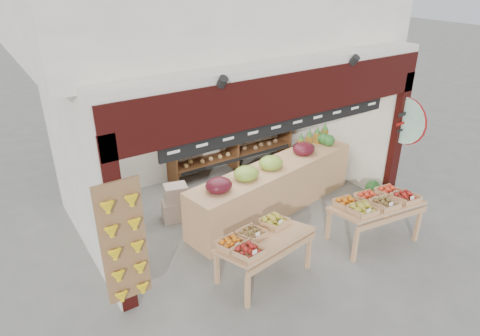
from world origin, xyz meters
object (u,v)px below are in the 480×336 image
Objects in this scene: back_shelving at (232,122)px; mid_counter at (273,187)px; refrigerator at (89,166)px; cardboard_stack at (187,204)px; watermelon_pile at (371,198)px; display_table_left at (257,240)px; display_table_right at (376,203)px.

mid_counter is (-0.36, -2.03, -0.63)m from back_shelving.
back_shelving is 1.63× the size of refrigerator.
back_shelving reaches higher than cardboard_stack.
mid_counter is 5.70× the size of watermelon_pile.
display_table_left is 2.28m from display_table_right.
display_table_left is (-1.76, -3.47, -0.45)m from back_shelving.
refrigerator is 5.25m from display_table_right.
display_table_left is at bearing -87.52° from cardboard_stack.
cardboard_stack is 3.65m from watermelon_pile.
refrigerator is at bearing 135.79° from display_table_right.
back_shelving is at bearing 79.96° from mid_counter.
mid_counter is 2.48× the size of display_table_right.
display_table_right is (0.86, -1.74, 0.22)m from mid_counter.
back_shelving reaches higher than display_table_right.
mid_counter is at bearing -100.04° from back_shelving.
mid_counter is 1.95m from display_table_right.
refrigerator reaches higher than mid_counter.
display_table_left reaches higher than cardboard_stack.
refrigerator is at bearing 114.11° from display_table_left.
refrigerator reaches higher than display_table_right.
cardboard_stack is at bearing -32.59° from refrigerator.
mid_counter is at bearing 151.33° from watermelon_pile.
refrigerator is 5.51m from watermelon_pile.
display_table_left reaches higher than watermelon_pile.
refrigerator is 1.22× the size of display_table_right.
display_table_right is at bearing -46.42° from cardboard_stack.
display_table_right is (0.50, -3.77, -0.40)m from back_shelving.
display_table_right is at bearing -82.50° from back_shelving.
mid_counter is (2.90, -1.91, -0.44)m from refrigerator.
back_shelving is 3.83m from display_table_right.
watermelon_pile is (1.74, -0.95, -0.35)m from mid_counter.
back_shelving is at bearing 63.06° from display_table_left.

